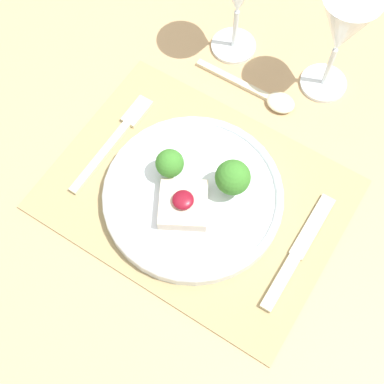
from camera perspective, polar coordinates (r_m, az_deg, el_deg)
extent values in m
plane|color=brown|center=(1.47, 0.25, -12.65)|extent=(8.00, 8.00, 0.00)
cube|color=tan|center=(0.77, 0.47, -0.74)|extent=(1.42, 0.98, 0.03)
cylinder|color=tan|center=(1.51, -12.49, 17.75)|extent=(0.06, 0.06, 0.72)
cube|color=#9E895B|center=(0.75, 0.48, -0.22)|extent=(0.40, 0.30, 0.00)
cylinder|color=silver|center=(0.74, 0.00, -0.39)|extent=(0.25, 0.25, 0.02)
torus|color=silver|center=(0.74, 0.00, -0.13)|extent=(0.25, 0.25, 0.01)
cube|color=beige|center=(0.72, -0.72, -1.49)|extent=(0.09, 0.09, 0.02)
ellipsoid|color=maroon|center=(0.70, -0.73, -0.97)|extent=(0.03, 0.03, 0.01)
cylinder|color=#84B256|center=(0.73, 4.24, 0.66)|extent=(0.01, 0.01, 0.02)
sphere|color=#387A28|center=(0.71, 4.38, 1.57)|extent=(0.05, 0.05, 0.05)
cylinder|color=#84B256|center=(0.74, -2.20, 2.43)|extent=(0.01, 0.01, 0.02)
sphere|color=#387A28|center=(0.72, -2.26, 3.27)|extent=(0.04, 0.04, 0.04)
cube|color=beige|center=(0.79, -9.73, 3.71)|extent=(0.01, 0.13, 0.01)
cube|color=beige|center=(0.82, -5.88, 8.54)|extent=(0.02, 0.05, 0.01)
cube|color=beige|center=(0.71, 9.40, -9.49)|extent=(0.02, 0.08, 0.01)
cube|color=beige|center=(0.75, 12.74, -3.58)|extent=(0.02, 0.10, 0.00)
cube|color=beige|center=(0.86, 4.42, 11.84)|extent=(0.13, 0.01, 0.01)
ellipsoid|color=beige|center=(0.84, 9.43, 9.40)|extent=(0.04, 0.04, 0.01)
cylinder|color=white|center=(0.88, 13.81, 11.21)|extent=(0.07, 0.07, 0.01)
cylinder|color=white|center=(0.84, 14.42, 12.83)|extent=(0.01, 0.01, 0.08)
cone|color=white|center=(0.78, 15.91, 16.67)|extent=(0.08, 0.08, 0.10)
cylinder|color=white|center=(0.90, 4.44, 15.29)|extent=(0.07, 0.07, 0.01)
cylinder|color=white|center=(0.87, 4.63, 16.97)|extent=(0.01, 0.01, 0.07)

